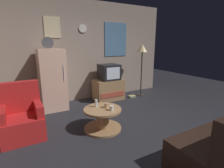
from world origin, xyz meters
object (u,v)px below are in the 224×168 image
at_px(coffee_table, 103,119).
at_px(mug_ceramic_tan, 106,106).
at_px(fridge, 52,80).
at_px(tv_stand, 108,90).
at_px(book_stack, 132,96).
at_px(standing_lamp, 142,52).
at_px(wine_glass, 96,103).
at_px(crt_tv, 109,72).
at_px(armchair, 22,118).
at_px(mug_ceramic_white, 112,108).

xyz_separation_m(coffee_table, mug_ceramic_tan, (0.08, 0.00, 0.26)).
distance_m(fridge, tv_stand, 1.62).
bearing_deg(coffee_table, book_stack, 39.20).
height_order(standing_lamp, coffee_table, standing_lamp).
bearing_deg(tv_stand, wine_glass, -126.02).
height_order(tv_stand, book_stack, tv_stand).
xyz_separation_m(tv_stand, crt_tv, (0.02, -0.00, 0.52)).
height_order(wine_glass, armchair, armchair).
bearing_deg(standing_lamp, tv_stand, 173.69).
xyz_separation_m(tv_stand, mug_ceramic_white, (-0.85, -1.72, 0.17)).
height_order(fridge, mug_ceramic_white, fridge).
bearing_deg(coffee_table, wine_glass, 114.17).
height_order(coffee_table, wine_glass, wine_glass).
relative_size(mug_ceramic_white, book_stack, 0.43).
bearing_deg(crt_tv, book_stack, -15.59).
relative_size(crt_tv, wine_glass, 3.60).
distance_m(mug_ceramic_white, armchair, 1.60).
distance_m(mug_ceramic_white, mug_ceramic_tan, 0.17).
bearing_deg(fridge, armchair, -124.54).
bearing_deg(standing_lamp, book_stack, -169.69).
xyz_separation_m(standing_lamp, mug_ceramic_tan, (-1.99, -1.43, -0.89)).
relative_size(tv_stand, armchair, 0.88).
distance_m(mug_ceramic_tan, book_stack, 2.14).
distance_m(standing_lamp, wine_glass, 2.64).
xyz_separation_m(armchair, book_stack, (3.03, 0.89, -0.31)).
height_order(standing_lamp, wine_glass, standing_lamp).
xyz_separation_m(coffee_table, armchair, (-1.36, 0.48, 0.13)).
distance_m(coffee_table, book_stack, 2.17).
distance_m(fridge, mug_ceramic_white, 1.90).
xyz_separation_m(wine_glass, armchair, (-1.29, 0.33, -0.16)).
bearing_deg(armchair, coffee_table, -19.33).
height_order(coffee_table, armchair, armchair).
relative_size(fridge, standing_lamp, 1.11).
distance_m(fridge, coffee_table, 1.78).
bearing_deg(mug_ceramic_tan, standing_lamp, 35.82).
relative_size(mug_ceramic_tan, book_stack, 0.43).
height_order(crt_tv, wine_glass, crt_tv).
bearing_deg(mug_ceramic_tan, fridge, 113.30).
distance_m(tv_stand, crt_tv, 0.52).
bearing_deg(armchair, mug_ceramic_white, -23.46).
bearing_deg(mug_ceramic_tan, book_stack, 40.53).
bearing_deg(armchair, book_stack, 16.36).
bearing_deg(mug_ceramic_white, mug_ceramic_tan, 98.93).
relative_size(coffee_table, mug_ceramic_white, 8.00).
distance_m(standing_lamp, mug_ceramic_white, 2.68).
height_order(standing_lamp, armchair, standing_lamp).
relative_size(tv_stand, standing_lamp, 0.53).
relative_size(crt_tv, mug_ceramic_white, 6.00).
height_order(crt_tv, coffee_table, crt_tv).
distance_m(standing_lamp, book_stack, 1.39).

